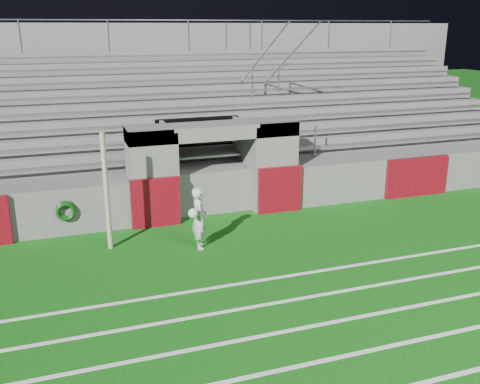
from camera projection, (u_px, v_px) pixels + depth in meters
name	position (u px, v px, depth m)	size (l,w,h in m)	color
ground	(257.00, 260.00, 12.36)	(90.00, 90.00, 0.00)	#0D530D
field_post	(106.00, 192.00, 12.62)	(0.12, 0.12, 2.86)	tan
stadium_structure	(178.00, 134.00, 19.11)	(26.00, 8.48, 5.42)	#615E5C
goalkeeper_with_ball	(199.00, 218.00, 12.84)	(0.57, 0.74, 1.52)	silver
hose_coil	(66.00, 211.00, 13.52)	(0.49, 0.14, 0.53)	#0D4210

